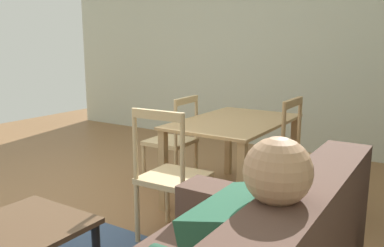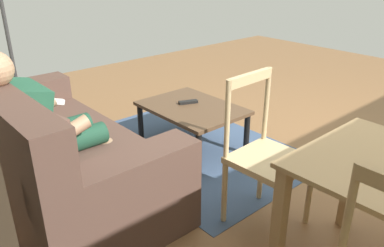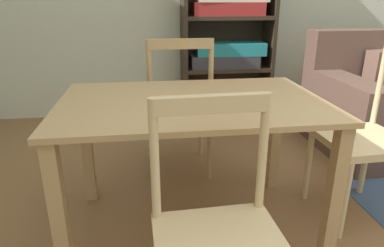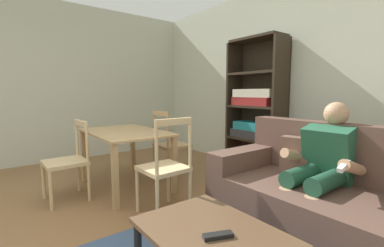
{
  "view_description": "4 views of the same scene",
  "coord_description": "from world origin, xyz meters",
  "px_view_note": "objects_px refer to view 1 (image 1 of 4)",
  "views": [
    {
      "loc": [
        2.03,
        2.52,
        1.39
      ],
      "look_at": [
        -0.01,
        1.21,
        0.9
      ],
      "focal_mm": 37.32,
      "sensor_mm": 36.0,
      "label": 1
    },
    {
      "loc": [
        -1.39,
        2.67,
        1.6
      ],
      "look_at": [
        0.95,
        0.63,
        0.24
      ],
      "focal_mm": 35.83,
      "sensor_mm": 36.0,
      "label": 2
    },
    {
      "loc": [
        -1.3,
        -0.61,
        1.19
      ],
      "look_at": [
        -1.09,
        0.96,
        0.6
      ],
      "focal_mm": 32.33,
      "sensor_mm": 36.0,
      "label": 3
    },
    {
      "loc": [
        2.01,
        -0.33,
        1.2
      ],
      "look_at": [
        -0.01,
        1.21,
        0.9
      ],
      "focal_mm": 24.31,
      "sensor_mm": 36.0,
      "label": 4
    }
  ],
  "objects_px": {
    "dining_table": "(234,133)",
    "dining_chair_near_wall": "(309,161)",
    "coffee_table": "(2,243)",
    "dining_chair_facing_couch": "(172,178)",
    "dining_chair_by_doorway": "(173,141)"
  },
  "relations": [
    {
      "from": "dining_table",
      "to": "dining_chair_near_wall",
      "type": "xyz_separation_m",
      "value": [
        -0.0,
        0.68,
        -0.15
      ]
    },
    {
      "from": "dining_chair_facing_couch",
      "to": "dining_chair_by_doorway",
      "type": "distance_m",
      "value": 1.18
    },
    {
      "from": "coffee_table",
      "to": "dining_chair_facing_couch",
      "type": "height_order",
      "value": "dining_chair_facing_couch"
    },
    {
      "from": "dining_table",
      "to": "dining_chair_near_wall",
      "type": "bearing_deg",
      "value": 90.02
    },
    {
      "from": "dining_table",
      "to": "dining_chair_near_wall",
      "type": "relative_size",
      "value": 1.33
    },
    {
      "from": "dining_chair_near_wall",
      "to": "dining_chair_by_doorway",
      "type": "xyz_separation_m",
      "value": [
        -0.0,
        -1.36,
        -0.02
      ]
    },
    {
      "from": "coffee_table",
      "to": "dining_chair_by_doorway",
      "type": "bearing_deg",
      "value": -170.4
    },
    {
      "from": "dining_chair_near_wall",
      "to": "dining_chair_facing_couch",
      "type": "relative_size",
      "value": 0.98
    },
    {
      "from": "coffee_table",
      "to": "dining_chair_facing_couch",
      "type": "distance_m",
      "value": 1.13
    },
    {
      "from": "coffee_table",
      "to": "dining_chair_facing_couch",
      "type": "bearing_deg",
      "value": 162.55
    },
    {
      "from": "coffee_table",
      "to": "dining_table",
      "type": "xyz_separation_m",
      "value": [
        -2.03,
        0.34,
        0.25
      ]
    },
    {
      "from": "dining_chair_near_wall",
      "to": "dining_chair_facing_couch",
      "type": "distance_m",
      "value": 1.18
    },
    {
      "from": "dining_chair_facing_couch",
      "to": "dining_chair_by_doorway",
      "type": "bearing_deg",
      "value": -144.73
    },
    {
      "from": "dining_table",
      "to": "dining_chair_near_wall",
      "type": "height_order",
      "value": "dining_chair_near_wall"
    },
    {
      "from": "dining_chair_facing_couch",
      "to": "dining_chair_by_doorway",
      "type": "xyz_separation_m",
      "value": [
        -0.96,
        -0.68,
        -0.03
      ]
    }
  ]
}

